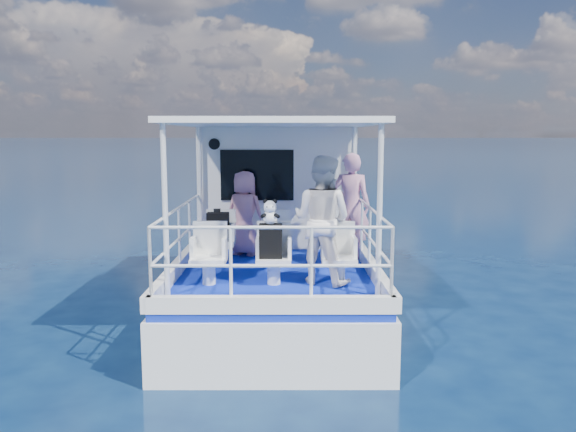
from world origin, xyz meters
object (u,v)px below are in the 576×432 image
object	(u,v)px
passenger_stbd_aft	(322,220)
backpack_center	(271,241)
passenger_port_fwd	(245,213)
panda	(270,212)

from	to	relation	value
passenger_stbd_aft	backpack_center	xyz separation A→B (m)	(-0.71, -0.12, -0.27)
backpack_center	passenger_port_fwd	bearing A→B (deg)	104.23
backpack_center	passenger_stbd_aft	bearing A→B (deg)	9.82
passenger_port_fwd	passenger_stbd_aft	distance (m)	2.23
passenger_port_fwd	panda	size ratio (longest dim) A/B	4.29
backpack_center	panda	size ratio (longest dim) A/B	1.39
backpack_center	panda	distance (m)	0.40
passenger_stbd_aft	passenger_port_fwd	bearing A→B (deg)	-28.63
backpack_center	panda	xyz separation A→B (m)	(-0.01, -0.01, 0.40)
passenger_port_fwd	panda	distance (m)	2.08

